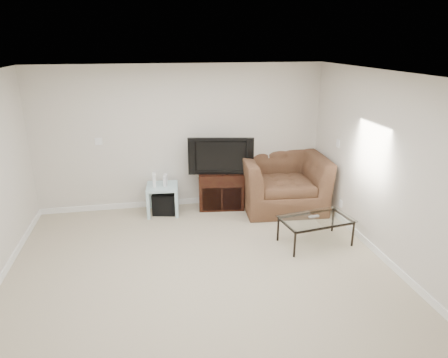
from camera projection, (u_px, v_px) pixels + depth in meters
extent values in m
plane|color=tan|center=(203.00, 279.00, 5.05)|extent=(5.00, 5.00, 0.00)
plane|color=white|center=(199.00, 76.00, 4.22)|extent=(5.00, 5.00, 0.00)
cube|color=silver|center=(182.00, 138.00, 6.95)|extent=(5.00, 0.02, 2.50)
cube|color=silver|center=(396.00, 174.00, 5.08)|extent=(0.02, 5.00, 2.50)
cube|color=white|center=(99.00, 141.00, 6.69)|extent=(0.12, 0.02, 0.12)
cube|color=white|center=(338.00, 144.00, 6.56)|extent=(0.02, 0.09, 0.13)
cube|color=white|center=(341.00, 204.00, 6.59)|extent=(0.02, 0.08, 0.12)
cube|color=black|center=(221.00, 178.00, 7.05)|extent=(0.45, 0.34, 0.06)
imported|color=black|center=(221.00, 154.00, 6.92)|extent=(1.06, 0.40, 0.65)
cube|color=black|center=(165.00, 203.00, 6.95)|extent=(0.46, 0.46, 0.39)
cube|color=white|center=(154.00, 180.00, 6.75)|extent=(0.05, 0.17, 0.23)
cube|color=silver|center=(165.00, 180.00, 6.78)|extent=(0.09, 0.16, 0.20)
imported|color=#503E1D|center=(283.00, 173.00, 7.04)|extent=(1.53, 1.05, 1.28)
cube|color=#B2B2B7|center=(314.00, 216.00, 5.86)|extent=(0.17, 0.07, 0.02)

